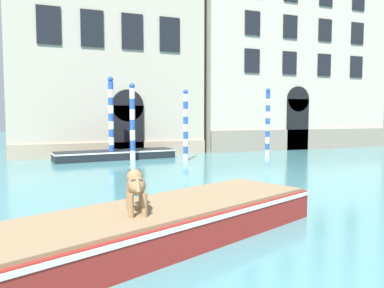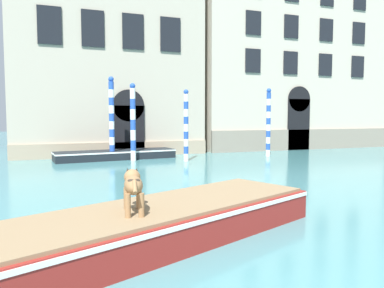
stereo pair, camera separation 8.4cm
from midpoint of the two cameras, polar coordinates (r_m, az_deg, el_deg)
name	(u,v)px [view 1 (the left image)]	position (r m, az deg, el deg)	size (l,w,h in m)	color
palazzo_left	(105,8)	(25.57, -13.26, 19.54)	(11.08, 6.13, 18.20)	#B2A893
palazzo_right	(282,58)	(29.74, 13.46, 12.62)	(14.25, 6.13, 13.39)	#BCB29E
boat_foreground	(150,225)	(6.98, -6.71, -12.12)	(7.72, 4.78, 0.67)	maroon
dog_on_deck	(136,185)	(6.54, -8.90, -6.20)	(0.42, 1.08, 0.72)	#997047
boat_moored_near_palazzo	(115,155)	(20.46, -11.71, -1.58)	(6.51, 2.25, 0.48)	black
mooring_pole_0	(268,122)	(21.98, 11.35, 3.31)	(0.26, 0.26, 3.90)	white
mooring_pole_1	(132,122)	(19.51, -9.19, 3.37)	(0.29, 0.29, 3.99)	white
mooring_pole_2	(186,125)	(19.14, -1.11, 2.90)	(0.25, 0.25, 3.66)	white
mooring_pole_3	(111,118)	(19.80, -12.35, 3.84)	(0.28, 0.28, 4.34)	white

